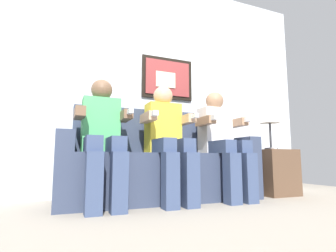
% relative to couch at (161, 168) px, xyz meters
% --- Properties ---
extents(ground_plane, '(5.61, 5.61, 0.00)m').
position_rel_couch_xyz_m(ground_plane, '(0.00, -0.33, -0.31)').
color(ground_plane, '#9E9384').
extents(back_wall_assembly, '(4.32, 0.10, 2.60)m').
position_rel_couch_xyz_m(back_wall_assembly, '(0.01, 0.44, 0.99)').
color(back_wall_assembly, silver).
rests_on(back_wall_assembly, ground_plane).
extents(couch, '(1.92, 0.58, 0.90)m').
position_rel_couch_xyz_m(couch, '(0.00, 0.00, 0.00)').
color(couch, '#333D56').
rests_on(couch, ground_plane).
extents(person_on_left, '(0.46, 0.56, 1.11)m').
position_rel_couch_xyz_m(person_on_left, '(-0.59, -0.17, 0.29)').
color(person_on_left, '#4CB266').
rests_on(person_on_left, ground_plane).
extents(person_in_middle, '(0.46, 0.56, 1.11)m').
position_rel_couch_xyz_m(person_in_middle, '(-0.00, -0.17, 0.29)').
color(person_in_middle, yellow).
rests_on(person_in_middle, ground_plane).
extents(person_on_right, '(0.46, 0.56, 1.11)m').
position_rel_couch_xyz_m(person_on_right, '(0.59, -0.17, 0.29)').
color(person_on_right, white).
rests_on(person_on_right, ground_plane).
extents(side_table_right, '(0.40, 0.40, 0.50)m').
position_rel_couch_xyz_m(side_table_right, '(1.31, -0.11, -0.06)').
color(side_table_right, brown).
rests_on(side_table_right, ground_plane).
extents(table_lamp, '(0.22, 0.22, 0.46)m').
position_rel_couch_xyz_m(table_lamp, '(1.26, -0.13, 0.55)').
color(table_lamp, '#333338').
rests_on(table_lamp, side_table_right).
extents(spare_remote_on_table, '(0.04, 0.13, 0.02)m').
position_rel_couch_xyz_m(spare_remote_on_table, '(1.23, -0.17, 0.20)').
color(spare_remote_on_table, white).
rests_on(spare_remote_on_table, side_table_right).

